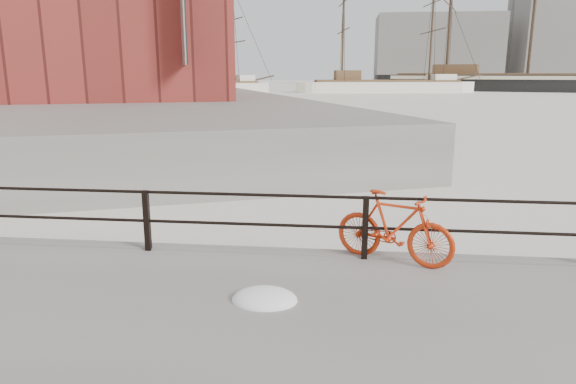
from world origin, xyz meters
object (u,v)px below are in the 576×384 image
(schooner_mid, at_px, (385,92))
(schooner_left, at_px, (202,93))
(workboat_near, at_px, (27,118))
(bicycle, at_px, (394,227))
(barque_black, at_px, (526,91))
(workboat_far, at_px, (133,103))

(schooner_mid, relative_size, schooner_left, 1.34)
(schooner_mid, distance_m, workboat_near, 58.70)
(schooner_mid, xyz_separation_m, workboat_near, (-28.62, -51.25, 0.00))
(bicycle, bearing_deg, barque_black, 94.44)
(schooner_left, bearing_deg, workboat_far, -121.32)
(barque_black, bearing_deg, schooner_mid, -145.12)
(schooner_left, xyz_separation_m, workboat_far, (-0.46, -25.33, 0.00))
(barque_black, distance_m, schooner_left, 54.67)
(barque_black, relative_size, schooner_left, 2.54)
(barque_black, bearing_deg, bicycle, -92.07)
(barque_black, height_order, workboat_near, barque_black)
(bicycle, height_order, workboat_near, workboat_near)
(schooner_left, height_order, workboat_far, schooner_left)
(bicycle, xyz_separation_m, workboat_far, (-23.29, 45.47, -0.90))
(workboat_near, bearing_deg, bicycle, -95.17)
(barque_black, distance_m, workboat_far, 66.60)
(schooner_mid, relative_size, workboat_far, 2.59)
(schooner_left, xyz_separation_m, workboat_near, (-0.37, -44.11, 0.00))
(barque_black, height_order, schooner_left, barque_black)
(barque_black, xyz_separation_m, workboat_far, (-53.04, -40.29, 0.00))
(schooner_left, bearing_deg, barque_black, -14.41)
(workboat_near, bearing_deg, workboat_far, 44.10)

